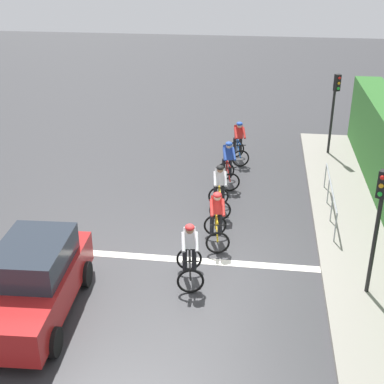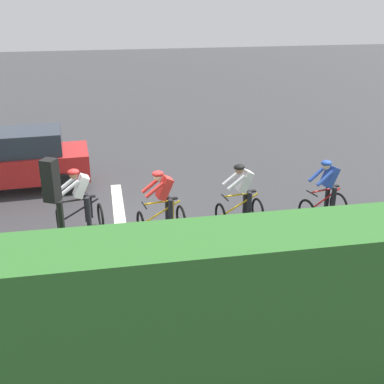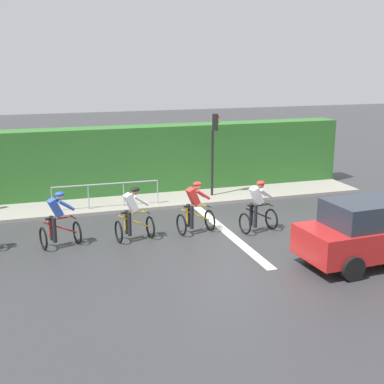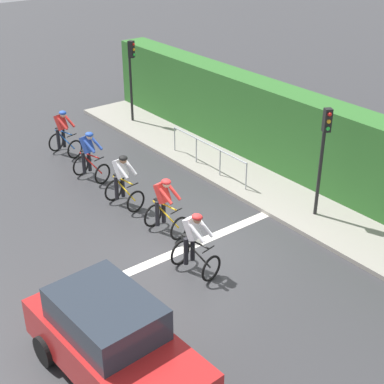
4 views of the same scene
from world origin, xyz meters
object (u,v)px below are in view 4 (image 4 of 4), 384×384
(traffic_light_near_crossing, at_px, (323,147))
(pedestrian_railing_kerbside, at_px, (208,150))
(cyclist_second, at_px, (89,157))
(car_red, at_px, (113,342))
(cyclist_fourth, at_px, (164,207))
(cyclist_lead, at_px, (63,134))
(traffic_light_far_junction, at_px, (131,70))
(cyclist_trailing, at_px, (194,244))
(cyclist_mid, at_px, (123,182))

(traffic_light_near_crossing, xyz_separation_m, pedestrian_railing_kerbside, (-0.49, 4.32, -1.42))
(cyclist_second, xyz_separation_m, pedestrian_railing_kerbside, (3.37, -1.92, 0.00))
(car_red, distance_m, pedestrian_railing_kerbside, 9.40)
(cyclist_fourth, relative_size, car_red, 0.40)
(cyclist_lead, height_order, traffic_light_near_crossing, traffic_light_near_crossing)
(traffic_light_near_crossing, bearing_deg, cyclist_second, 121.73)
(car_red, xyz_separation_m, traffic_light_far_junction, (7.72, 11.40, 1.35))
(traffic_light_far_junction, bearing_deg, car_red, -124.10)
(cyclist_second, height_order, traffic_light_far_junction, traffic_light_far_junction)
(traffic_light_near_crossing, height_order, traffic_light_far_junction, same)
(cyclist_second, bearing_deg, pedestrian_railing_kerbside, -29.63)
(cyclist_trailing, bearing_deg, cyclist_mid, 84.16)
(cyclist_lead, xyz_separation_m, cyclist_fourth, (-0.25, -6.52, 0.00))
(pedestrian_railing_kerbside, bearing_deg, cyclist_trailing, -132.56)
(cyclist_second, bearing_deg, car_red, -115.83)
(traffic_light_near_crossing, distance_m, pedestrian_railing_kerbside, 4.57)
(traffic_light_near_crossing, xyz_separation_m, traffic_light_far_junction, (0.02, 9.70, 0.00))
(cyclist_lead, bearing_deg, cyclist_second, -95.91)
(cyclist_fourth, relative_size, pedestrian_railing_kerbside, 0.43)
(cyclist_second, xyz_separation_m, cyclist_mid, (-0.10, -2.20, 0.00))
(cyclist_fourth, bearing_deg, pedestrian_railing_kerbside, 33.95)
(cyclist_mid, height_order, pedestrian_railing_kerbside, cyclist_mid)
(cyclist_lead, xyz_separation_m, cyclist_second, (-0.24, -2.33, 0.00))
(cyclist_fourth, relative_size, cyclist_trailing, 1.00)
(cyclist_second, relative_size, traffic_light_far_junction, 0.50)
(cyclist_mid, xyz_separation_m, cyclist_fourth, (0.09, -1.99, 0.00))
(cyclist_trailing, bearing_deg, traffic_light_far_junction, 65.46)
(cyclist_trailing, bearing_deg, cyclist_fourth, 75.69)
(cyclist_mid, distance_m, cyclist_trailing, 3.96)
(cyclist_mid, bearing_deg, traffic_light_far_junction, 54.90)
(cyclist_lead, bearing_deg, cyclist_mid, -94.31)
(cyclist_second, bearing_deg, cyclist_mid, -92.61)
(cyclist_fourth, relative_size, traffic_light_near_crossing, 0.50)
(car_red, bearing_deg, cyclist_fourth, 44.34)
(traffic_light_far_junction, bearing_deg, traffic_light_near_crossing, -90.13)
(traffic_light_near_crossing, bearing_deg, cyclist_trailing, 178.68)
(car_red, xyz_separation_m, pedestrian_railing_kerbside, (7.21, 6.02, -0.07))
(cyclist_lead, height_order, traffic_light_far_junction, traffic_light_far_junction)
(car_red, bearing_deg, traffic_light_near_crossing, 12.48)
(cyclist_lead, distance_m, cyclist_second, 2.35)
(pedestrian_railing_kerbside, bearing_deg, traffic_light_near_crossing, -83.58)
(cyclist_second, distance_m, cyclist_trailing, 6.15)
(cyclist_mid, height_order, traffic_light_far_junction, traffic_light_far_junction)
(traffic_light_far_junction, bearing_deg, cyclist_trailing, -114.54)
(car_red, bearing_deg, traffic_light_far_junction, 55.90)
(cyclist_lead, relative_size, cyclist_second, 1.00)
(cyclist_fourth, xyz_separation_m, traffic_light_near_crossing, (3.86, -2.04, 1.43))
(cyclist_trailing, xyz_separation_m, traffic_light_near_crossing, (4.36, -0.10, 1.43))
(cyclist_second, xyz_separation_m, cyclist_trailing, (-0.50, -6.13, 0.00))
(cyclist_second, height_order, car_red, car_red)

